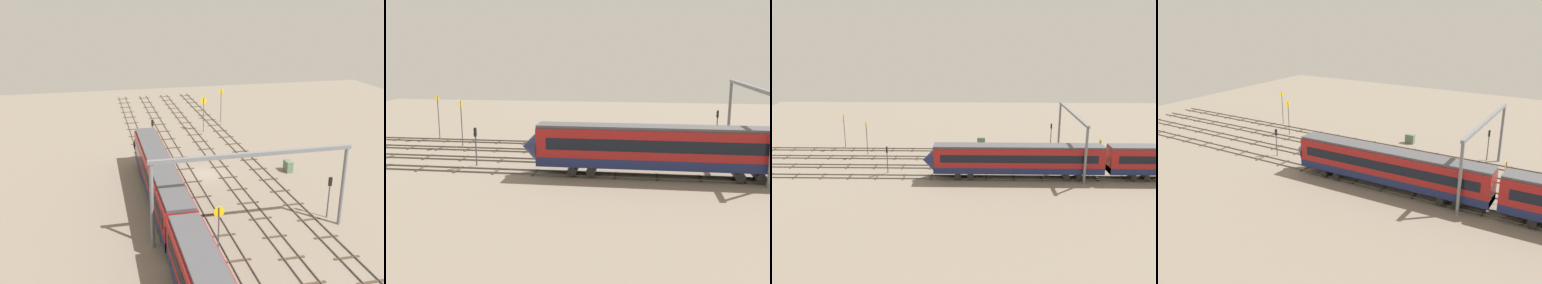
{
  "view_description": "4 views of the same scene",
  "coord_description": "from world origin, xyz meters",
  "views": [
    {
      "loc": [
        -50.37,
        13.46,
        21.54
      ],
      "look_at": [
        4.1,
        0.94,
        3.02
      ],
      "focal_mm": 41.41,
      "sensor_mm": 36.0,
      "label": 1
    },
    {
      "loc": [
        -3.87,
        47.94,
        11.8
      ],
      "look_at": [
        2.5,
        0.65,
        1.9
      ],
      "focal_mm": 41.24,
      "sensor_mm": 36.0,
      "label": 2
    },
    {
      "loc": [
        -0.11,
        64.75,
        21.17
      ],
      "look_at": [
        1.35,
        0.26,
        3.51
      ],
      "focal_mm": 39.71,
      "sensor_mm": 36.0,
      "label": 3
    },
    {
      "loc": [
        -26.58,
        48.7,
        21.08
      ],
      "look_at": [
        1.17,
        3.37,
        3.6
      ],
      "focal_mm": 39.3,
      "sensor_mm": 36.0,
      "label": 4
    }
  ],
  "objects": [
    {
      "name": "overhead_gantry",
      "position": [
        -15.5,
        -0.21,
        6.31
      ],
      "size": [
        0.4,
        19.12,
        8.28
      ],
      "color": "slate",
      "rests_on": "ground"
    },
    {
      "name": "speed_sign_mid_trackside",
      "position": [
        -18.92,
        3.95,
        3.31
      ],
      "size": [
        0.14,
        0.93,
        5.07
      ],
      "color": "#4C4C51",
      "rests_on": "ground"
    },
    {
      "name": "signal_light_trackside_departure",
      "position": [
        12.64,
        5.03,
        2.65
      ],
      "size": [
        0.31,
        0.32,
        4.01
      ],
      "color": "#4C4C51",
      "rests_on": "ground"
    },
    {
      "name": "track_middle",
      "position": [
        -0.0,
        2.33,
        0.07
      ],
      "size": [
        95.0,
        2.4,
        0.16
      ],
      "color": "#59544C",
      "rests_on": "ground"
    },
    {
      "name": "track_with_train",
      "position": [
        0.0,
        6.99,
        0.07
      ],
      "size": [
        95.0,
        2.4,
        0.16
      ],
      "color": "#59544C",
      "rests_on": "ground"
    },
    {
      "name": "relay_cabinet",
      "position": [
        -1.56,
        -10.43,
        0.72
      ],
      "size": [
        1.42,
        0.79,
        1.44
      ],
      "color": "#597259",
      "rests_on": "ground"
    },
    {
      "name": "track_near_foreground",
      "position": [
        0.0,
        -6.99,
        0.07
      ],
      "size": [
        95.0,
        2.4,
        0.16
      ],
      "color": "#59544C",
      "rests_on": "ground"
    },
    {
      "name": "speed_sign_far_trackside",
      "position": [
        23.04,
        -8.67,
        3.73
      ],
      "size": [
        0.14,
        0.84,
        5.97
      ],
      "color": "#4C4C51",
      "rests_on": "ground"
    },
    {
      "name": "train",
      "position": [
        -18.3,
        6.99,
        2.66
      ],
      "size": [
        50.4,
        3.24,
        4.8
      ],
      "color": "maroon",
      "rests_on": "ground"
    },
    {
      "name": "speed_sign_near_foreground",
      "position": [
        17.91,
        -4.17,
        3.85
      ],
      "size": [
        0.14,
        1.06,
        5.8
      ],
      "color": "#4C4C51",
      "rests_on": "ground"
    },
    {
      "name": "ground_plane",
      "position": [
        0.0,
        0.0,
        0.0
      ],
      "size": [
        111.0,
        111.0,
        0.0
      ],
      "primitive_type": "plane",
      "color": "gray"
    },
    {
      "name": "signal_light_trackside_approach",
      "position": [
        -13.98,
        -9.03,
        2.9
      ],
      "size": [
        0.31,
        0.32,
        4.43
      ],
      "color": "#4C4C51",
      "rests_on": "ground"
    },
    {
      "name": "track_second_near",
      "position": [
        -0.0,
        -2.33,
        0.07
      ],
      "size": [
        95.0,
        2.4,
        0.16
      ],
      "color": "#59544C",
      "rests_on": "ground"
    }
  ]
}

